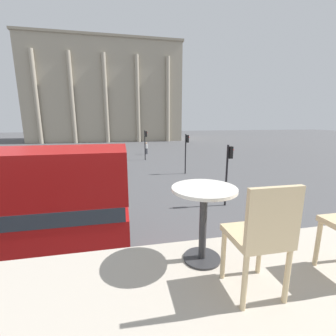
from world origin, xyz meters
TOP-DOWN VIEW (x-y plane):
  - cafe_dining_table at (1.32, -0.35)m, footprint 0.60×0.60m
  - cafe_chair_0 at (1.57, -0.87)m, footprint 0.40×0.40m
  - plaza_building_left at (-2.52, 58.78)m, footprint 35.51×16.15m
  - traffic_light_near at (6.67, 9.73)m, footprint 0.42×0.24m
  - traffic_light_mid at (6.54, 18.12)m, footprint 0.42×0.24m
  - traffic_light_far at (3.53, 26.40)m, footprint 0.42×0.24m
  - car_navy at (-1.94, 20.45)m, footprint 4.20×1.93m
  - car_black at (-5.27, 28.73)m, footprint 4.20×1.93m
  - pedestrian_grey at (-5.11, 14.25)m, footprint 0.32×0.32m
  - pedestrian_white at (4.15, 31.37)m, footprint 0.32×0.32m

SIDE VIEW (x-z plane):
  - car_navy at x=-1.94m, z-range 0.02..1.37m
  - car_black at x=-5.27m, z-range 0.02..1.37m
  - pedestrian_grey at x=-5.11m, z-range 0.12..1.78m
  - pedestrian_white at x=4.15m, z-range 0.14..1.92m
  - traffic_light_near at x=6.67m, z-range 0.57..4.26m
  - traffic_light_far at x=3.53m, z-range 0.58..4.35m
  - traffic_light_mid at x=6.54m, z-range 0.58..4.38m
  - cafe_chair_0 at x=1.57m, z-range 3.83..4.74m
  - cafe_dining_table at x=1.32m, z-range 3.94..4.67m
  - plaza_building_left at x=-2.52m, z-range 0.00..22.81m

